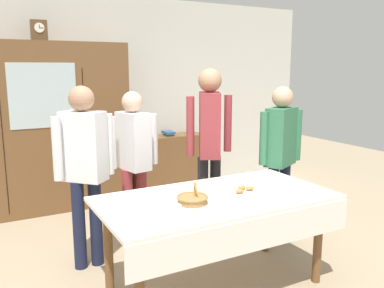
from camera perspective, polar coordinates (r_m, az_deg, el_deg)
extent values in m
plane|color=tan|center=(3.68, 1.56, -17.95)|extent=(12.00, 12.00, 0.00)
cube|color=silver|center=(5.69, -11.86, 6.31)|extent=(6.40, 0.10, 2.70)
cylinder|color=brown|center=(2.78, -7.41, -19.43)|extent=(0.07, 0.07, 0.74)
cylinder|color=brown|center=(3.58, 17.27, -12.73)|extent=(0.07, 0.07, 0.74)
cylinder|color=brown|center=(3.35, -11.65, -14.11)|extent=(0.07, 0.07, 0.74)
cylinder|color=brown|center=(4.03, 10.41, -9.69)|extent=(0.07, 0.07, 0.74)
cube|color=white|center=(3.22, 3.41, -7.57)|extent=(1.84, 0.95, 0.03)
cube|color=white|center=(2.90, 8.43, -12.63)|extent=(1.84, 0.01, 0.24)
cube|color=brown|center=(5.25, -20.24, 2.04)|extent=(2.08, 0.45, 2.07)
cube|color=silver|center=(4.98, -20.16, 6.40)|extent=(0.75, 0.01, 0.74)
cube|color=black|center=(5.00, -24.97, 0.09)|extent=(0.01, 0.01, 1.65)
cube|color=black|center=(5.13, -14.74, 0.99)|extent=(0.01, 0.01, 1.65)
cube|color=brown|center=(5.22, -20.70, 14.67)|extent=(0.18, 0.10, 0.24)
cylinder|color=white|center=(5.17, -20.63, 15.04)|extent=(0.11, 0.01, 0.11)
cube|color=black|center=(5.17, -20.64, 15.21)|extent=(0.00, 0.00, 0.04)
cube|color=black|center=(5.17, -20.40, 15.06)|extent=(0.05, 0.00, 0.00)
cube|color=brown|center=(5.90, -3.28, -2.66)|extent=(1.03, 0.35, 0.81)
cube|color=#3D754C|center=(5.81, -3.33, 1.35)|extent=(0.13, 0.18, 0.03)
cube|color=#2D5184|center=(5.81, -3.33, 1.65)|extent=(0.15, 0.22, 0.03)
cylinder|color=white|center=(3.10, -9.53, -8.08)|extent=(0.13, 0.13, 0.01)
cylinder|color=white|center=(3.09, -9.55, -7.53)|extent=(0.08, 0.08, 0.05)
torus|color=white|center=(3.10, -8.88, -7.39)|extent=(0.04, 0.01, 0.04)
cylinder|color=#47230F|center=(3.08, -9.56, -7.15)|extent=(0.06, 0.06, 0.01)
cylinder|color=white|center=(3.26, 12.76, -7.23)|extent=(0.13, 0.13, 0.01)
cylinder|color=white|center=(3.25, 12.78, -6.70)|extent=(0.08, 0.08, 0.05)
torus|color=white|center=(3.27, 13.29, -6.55)|extent=(0.04, 0.01, 0.04)
cylinder|color=#47230F|center=(3.24, 12.80, -6.34)|extent=(0.06, 0.06, 0.01)
cylinder|color=white|center=(3.26, -3.45, -6.97)|extent=(0.13, 0.13, 0.01)
cylinder|color=white|center=(3.25, -3.46, -6.44)|extent=(0.08, 0.08, 0.05)
torus|color=white|center=(3.27, -2.85, -6.31)|extent=(0.04, 0.01, 0.04)
cylinder|color=white|center=(2.92, 3.31, -9.11)|extent=(0.13, 0.13, 0.01)
cylinder|color=white|center=(2.91, 3.32, -8.52)|extent=(0.08, 0.08, 0.05)
torus|color=white|center=(2.93, 3.96, -8.35)|extent=(0.04, 0.01, 0.04)
cylinder|color=#47230F|center=(2.90, 3.32, -8.12)|extent=(0.06, 0.06, 0.01)
cylinder|color=white|center=(2.86, -2.56, -9.53)|extent=(0.13, 0.13, 0.01)
cylinder|color=white|center=(2.85, -2.56, -8.94)|extent=(0.08, 0.08, 0.05)
torus|color=white|center=(2.86, -1.87, -8.77)|extent=(0.04, 0.01, 0.04)
cylinder|color=#47230F|center=(2.84, -2.56, -8.53)|extent=(0.06, 0.06, 0.01)
cylinder|color=#9E7542|center=(3.03, 0.06, -7.90)|extent=(0.22, 0.22, 0.05)
torus|color=#9E7542|center=(3.03, 0.06, -7.45)|extent=(0.24, 0.24, 0.02)
cylinder|color=tan|center=(3.01, 0.63, -6.55)|extent=(0.04, 0.04, 0.12)
cylinder|color=tan|center=(3.03, 0.56, -6.47)|extent=(0.03, 0.02, 0.12)
cylinder|color=tan|center=(3.04, 0.37, -6.41)|extent=(0.02, 0.02, 0.12)
cylinder|color=white|center=(3.31, 7.40, -6.76)|extent=(0.28, 0.28, 0.01)
ellipsoid|color=#BC7F3D|center=(3.34, 8.14, -6.17)|extent=(0.07, 0.05, 0.04)
ellipsoid|color=#BC7F3D|center=(3.35, 6.99, -6.08)|extent=(0.07, 0.05, 0.04)
ellipsoid|color=#BC7F3D|center=(3.25, 6.72, -6.58)|extent=(0.07, 0.05, 0.04)
cube|color=silver|center=(3.72, 9.65, -4.89)|extent=(0.10, 0.01, 0.00)
ellipsoid|color=silver|center=(3.76, 10.32, -4.75)|extent=(0.03, 0.02, 0.01)
cube|color=silver|center=(3.09, -4.96, -8.04)|extent=(0.10, 0.01, 0.00)
ellipsoid|color=silver|center=(3.11, -4.02, -7.87)|extent=(0.03, 0.02, 0.01)
cube|color=silver|center=(3.11, 4.57, -7.93)|extent=(0.10, 0.01, 0.00)
ellipsoid|color=silver|center=(3.13, 5.42, -7.74)|extent=(0.03, 0.02, 0.01)
cylinder|color=#232328|center=(4.24, 1.52, -7.58)|extent=(0.11, 0.11, 0.87)
cylinder|color=#232328|center=(4.31, 3.26, -7.28)|extent=(0.11, 0.11, 0.87)
cube|color=#933338|center=(4.10, 2.48, 2.72)|extent=(0.34, 0.41, 0.65)
sphere|color=tan|center=(4.06, 2.53, 8.92)|extent=(0.24, 0.24, 0.24)
cylinder|color=#933338|center=(3.99, -0.23, 2.51)|extent=(0.08, 0.08, 0.59)
cylinder|color=#933338|center=(4.22, 5.05, 2.90)|extent=(0.08, 0.08, 0.59)
cylinder|color=#191E38|center=(4.31, 11.25, -8.06)|extent=(0.11, 0.11, 0.78)
cylinder|color=#191E38|center=(4.41, 12.77, -7.71)|extent=(0.11, 0.11, 0.78)
cube|color=#33704C|center=(4.20, 12.37, 1.01)|extent=(0.41, 0.34, 0.59)
sphere|color=tan|center=(4.15, 12.60, 6.46)|extent=(0.21, 0.21, 0.21)
cylinder|color=#33704C|center=(4.06, 10.01, 0.78)|extent=(0.08, 0.08, 0.53)
cylinder|color=#33704C|center=(4.34, 14.58, 1.24)|extent=(0.08, 0.08, 0.53)
cylinder|color=#191E38|center=(3.77, -15.57, -10.92)|extent=(0.11, 0.11, 0.80)
cylinder|color=#191E38|center=(3.80, -13.33, -10.63)|extent=(0.11, 0.11, 0.80)
cube|color=silver|center=(3.59, -14.96, -0.32)|extent=(0.39, 0.40, 0.60)
sphere|color=tan|center=(3.54, -15.28, 6.17)|extent=(0.22, 0.22, 0.22)
cylinder|color=silver|center=(3.55, -18.41, -0.64)|extent=(0.08, 0.08, 0.54)
cylinder|color=silver|center=(3.65, -11.60, -0.01)|extent=(0.08, 0.08, 0.54)
cylinder|color=#933338|center=(4.22, -8.97, -8.57)|extent=(0.11, 0.11, 0.76)
cylinder|color=#933338|center=(4.27, -7.05, -8.29)|extent=(0.11, 0.11, 0.76)
cube|color=silver|center=(4.07, -8.25, 0.44)|extent=(0.27, 0.39, 0.57)
sphere|color=#DBB293|center=(4.02, -8.40, 5.88)|extent=(0.21, 0.21, 0.21)
cylinder|color=silver|center=(4.01, -11.20, 0.17)|extent=(0.08, 0.08, 0.51)
cylinder|color=silver|center=(4.15, -5.40, 0.70)|extent=(0.08, 0.08, 0.51)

